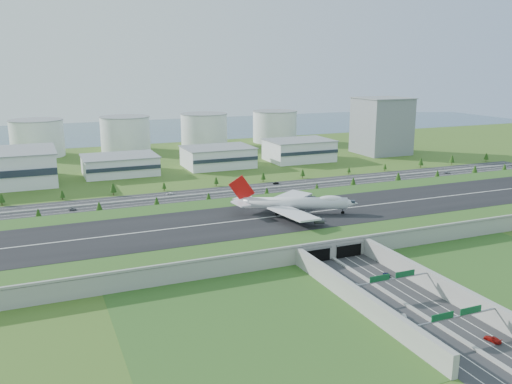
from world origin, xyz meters
name	(u,v)px	position (x,y,z in m)	size (l,w,h in m)	color
ground	(286,229)	(0.00, 0.00, 0.00)	(1200.00, 1200.00, 0.00)	#39551A
airfield_deck	(286,222)	(0.00, -0.09, 4.12)	(520.00, 100.00, 9.20)	gray
underpass_road	(399,293)	(0.00, -99.42, 3.43)	(38.80, 120.40, 8.00)	#28282B
sign_gantry_near	(392,280)	(0.00, -95.04, 6.95)	(38.70, 0.70, 9.80)	gray
sign_gantry_far	(456,318)	(0.00, -130.04, 6.95)	(38.70, 0.70, 9.80)	gray
north_expressway	(228,192)	(0.00, 95.00, 0.06)	(560.00, 36.00, 0.12)	#28282B
tree_row	(263,182)	(27.53, 95.76, 4.65)	(506.53, 48.68, 8.50)	#3D2819
hangar_mid_a	(120,165)	(-60.00, 190.00, 7.50)	(58.00, 42.00, 15.00)	silver
hangar_mid_b	(218,157)	(25.00, 190.00, 8.50)	(58.00, 42.00, 17.00)	silver
hangar_mid_c	(299,150)	(105.00, 190.00, 9.50)	(58.00, 42.00, 19.00)	silver
office_tower	(382,126)	(200.00, 195.00, 27.50)	(46.00, 46.00, 55.00)	gray
fuel_tank_a	(37,138)	(-120.00, 310.00, 17.50)	(50.00, 50.00, 35.00)	white
fuel_tank_b	(125,134)	(-35.00, 310.00, 17.50)	(50.00, 50.00, 35.00)	white
fuel_tank_c	(204,130)	(50.00, 310.00, 17.50)	(50.00, 50.00, 35.00)	white
fuel_tank_d	(275,127)	(135.00, 310.00, 17.50)	(50.00, 50.00, 35.00)	white
bay_water	(131,131)	(0.00, 480.00, 0.03)	(1200.00, 260.00, 0.06)	#345064
boeing_747	(294,203)	(5.36, 1.31, 14.26)	(67.20, 62.13, 22.13)	silver
car_0	(357,286)	(-8.02, -82.93, 0.95)	(1.96, 4.86, 1.66)	silver
car_1	(404,317)	(-7.61, -112.80, 0.84)	(1.53, 4.40, 1.45)	silver
car_2	(387,274)	(10.76, -77.11, 0.81)	(2.29, 4.96, 1.38)	#0C163D
car_3	(493,339)	(9.15, -137.46, 0.97)	(2.37, 5.84, 1.69)	#9C130E
car_4	(72,209)	(-105.77, 86.65, 0.93)	(1.90, 4.73, 1.61)	slate
car_5	(276,183)	(42.39, 105.72, 0.88)	(1.61, 4.60, 1.52)	black
car_6	(447,173)	(190.08, 87.45, 0.90)	(2.60, 5.64, 1.57)	#A8A8AC
car_7	(170,194)	(-40.00, 103.85, 0.85)	(2.05, 5.03, 1.46)	white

